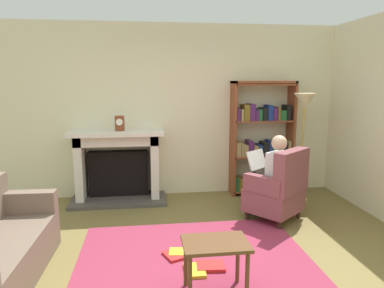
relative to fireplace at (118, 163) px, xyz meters
The scene contains 12 objects.
ground 2.54m from the fireplace, 68.65° to the right, with size 14.00×14.00×0.00m, color olive.
back_wall 1.21m from the fireplace, 15.60° to the left, with size 5.60×0.10×2.70m, color beige.
side_wall_right 3.78m from the fireplace, 16.47° to the right, with size 0.10×5.20×2.70m, color beige.
area_rug 2.27m from the fireplace, 65.79° to the right, with size 2.40×1.80×0.01m, color #932D47.
fireplace is the anchor object (origin of this frame).
mantel_clock 0.64m from the fireplace, 62.23° to the right, with size 0.14×0.14×0.22m.
bookshelf 2.30m from the fireplace, ahead, with size 1.00×0.32×1.82m.
armchair_reading 2.42m from the fireplace, 27.74° to the right, with size 0.89×0.89×0.97m.
seated_reader 2.31m from the fireplace, 26.61° to the right, with size 0.57×0.59×1.14m.
side_table 2.85m from the fireplace, 69.62° to the right, with size 0.56×0.39×0.49m.
scattered_books 2.37m from the fireplace, 67.92° to the right, with size 0.61×0.61×0.04m.
floor_lamp 2.91m from the fireplace, ahead, with size 0.32×0.32×1.64m.
Camera 1 is at (-0.48, -3.15, 1.83)m, focal length 33.51 mm.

